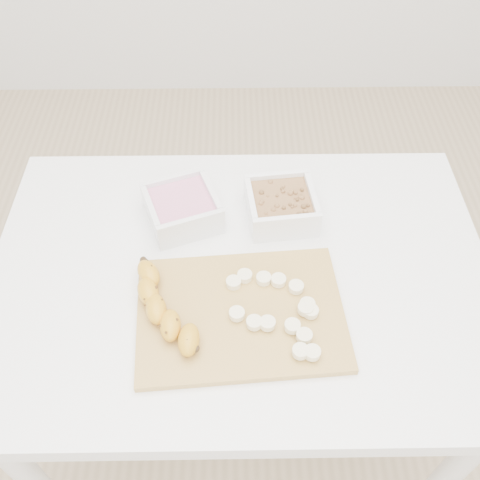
{
  "coord_description": "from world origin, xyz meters",
  "views": [
    {
      "loc": [
        -0.01,
        -0.64,
        1.6
      ],
      "look_at": [
        0.0,
        0.03,
        0.81
      ],
      "focal_mm": 40.0,
      "sensor_mm": 36.0,
      "label": 1
    }
  ],
  "objects_px": {
    "bowl_yogurt": "(182,208)",
    "banana": "(165,309)",
    "table": "(240,298)",
    "bowl_granola": "(281,205)",
    "cutting_board": "(241,313)"
  },
  "relations": [
    {
      "from": "bowl_granola",
      "to": "bowl_yogurt",
      "type": "bearing_deg",
      "value": -178.69
    },
    {
      "from": "bowl_granola",
      "to": "banana",
      "type": "relative_size",
      "value": 0.71
    },
    {
      "from": "table",
      "to": "bowl_granola",
      "type": "xyz_separation_m",
      "value": [
        0.09,
        0.15,
        0.13
      ]
    },
    {
      "from": "table",
      "to": "bowl_yogurt",
      "type": "relative_size",
      "value": 5.48
    },
    {
      "from": "bowl_yogurt",
      "to": "table",
      "type": "bearing_deg",
      "value": -50.01
    },
    {
      "from": "bowl_yogurt",
      "to": "banana",
      "type": "bearing_deg",
      "value": -93.77
    },
    {
      "from": "cutting_board",
      "to": "banana",
      "type": "relative_size",
      "value": 1.73
    },
    {
      "from": "bowl_yogurt",
      "to": "bowl_granola",
      "type": "distance_m",
      "value": 0.21
    },
    {
      "from": "bowl_granola",
      "to": "cutting_board",
      "type": "relative_size",
      "value": 0.41
    },
    {
      "from": "bowl_yogurt",
      "to": "banana",
      "type": "relative_size",
      "value": 0.84
    },
    {
      "from": "bowl_granola",
      "to": "cutting_board",
      "type": "height_order",
      "value": "bowl_granola"
    },
    {
      "from": "table",
      "to": "cutting_board",
      "type": "relative_size",
      "value": 2.64
    },
    {
      "from": "bowl_yogurt",
      "to": "cutting_board",
      "type": "bearing_deg",
      "value": -64.21
    },
    {
      "from": "banana",
      "to": "bowl_yogurt",
      "type": "bearing_deg",
      "value": 67.7
    },
    {
      "from": "table",
      "to": "bowl_yogurt",
      "type": "distance_m",
      "value": 0.23
    }
  ]
}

